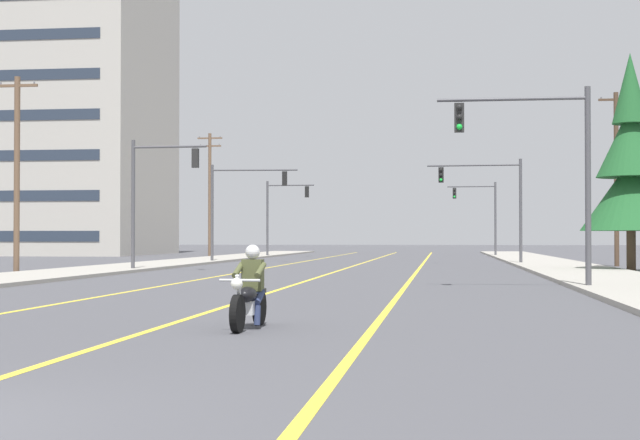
{
  "coord_description": "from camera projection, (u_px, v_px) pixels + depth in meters",
  "views": [
    {
      "loc": [
        4.93,
        -7.44,
        1.59
      ],
      "look_at": [
        0.63,
        26.06,
        2.2
      ],
      "focal_mm": 53.97,
      "sensor_mm": 36.0,
      "label": 1
    }
  ],
  "objects": [
    {
      "name": "apartment_building_far_left_block",
      "position": [
        38.0,
        89.0,
        90.16
      ],
      "size": [
        22.54,
        18.13,
        31.02
      ],
      "color": "#B2ADA3",
      "rests_on": "ground"
    },
    {
      "name": "utility_pole_right_far",
      "position": [
        616.0,
        176.0,
        52.94
      ],
      "size": [
        1.89,
        0.26,
        9.61
      ],
      "color": "#4C3828",
      "rests_on": "ground"
    },
    {
      "name": "traffic_signal_far_right",
      "position": [
        482.0,
        208.0,
        79.94
      ],
      "size": [
        4.05,
        0.38,
        6.2
      ],
      "color": "#47474C",
      "rests_on": "ground"
    },
    {
      "name": "conifer_tree_right_verge_far",
      "position": [
        631.0,
        171.0,
        44.94
      ],
      "size": [
        4.66,
        4.66,
        10.27
      ],
      "color": "#4C3828",
      "rests_on": "ground"
    },
    {
      "name": "traffic_signal_far_left",
      "position": [
        281.0,
        208.0,
        78.3
      ],
      "size": [
        3.96,
        0.39,
        6.2
      ],
      "color": "#47474C",
      "rests_on": "ground"
    },
    {
      "name": "lane_stripe_center",
      "position": [
        352.0,
        266.0,
        52.6
      ],
      "size": [
        0.16,
        100.0,
        0.01
      ],
      "primitive_type": "cube",
      "color": "yellow",
      "rests_on": "ground"
    },
    {
      "name": "lane_stripe_left",
      "position": [
        277.0,
        266.0,
        53.14
      ],
      "size": [
        0.16,
        100.0,
        0.01
      ],
      "primitive_type": "cube",
      "color": "yellow",
      "rests_on": "ground"
    },
    {
      "name": "motorcycle_with_rider",
      "position": [
        250.0,
        295.0,
        16.74
      ],
      "size": [
        0.7,
        2.19,
        1.46
      ],
      "color": "black",
      "rests_on": "ground"
    },
    {
      "name": "traffic_signal_mid_right",
      "position": [
        493.0,
        194.0,
        56.39
      ],
      "size": [
        5.52,
        0.39,
        6.2
      ],
      "color": "#47474C",
      "rests_on": "ground"
    },
    {
      "name": "lane_stripe_right",
      "position": [
        421.0,
        267.0,
        52.13
      ],
      "size": [
        0.16,
        100.0,
        0.01
      ],
      "primitive_type": "cube",
      "color": "yellow",
      "rests_on": "ground"
    },
    {
      "name": "traffic_signal_near_right",
      "position": [
        544.0,
        156.0,
        29.4
      ],
      "size": [
        4.66,
        0.37,
        6.2
      ],
      "color": "#47474C",
      "rests_on": "ground"
    },
    {
      "name": "sidewalk_kerb_left",
      "position": [
        129.0,
        267.0,
        49.05
      ],
      "size": [
        4.4,
        110.0,
        0.14
      ],
      "primitive_type": "cube",
      "color": "#9E998E",
      "rests_on": "ground"
    },
    {
      "name": "utility_pole_left_near",
      "position": [
        17.0,
        171.0,
        42.79
      ],
      "size": [
        1.88,
        0.26,
        8.77
      ],
      "color": "brown",
      "rests_on": "ground"
    },
    {
      "name": "traffic_signal_mid_left",
      "position": [
        237.0,
        197.0,
        60.62
      ],
      "size": [
        5.51,
        0.59,
        6.2
      ],
      "color": "#47474C",
      "rests_on": "ground"
    },
    {
      "name": "sidewalk_kerb_right",
      "position": [
        571.0,
        269.0,
        46.24
      ],
      "size": [
        4.4,
        110.0,
        0.14
      ],
      "primitive_type": "cube",
      "color": "#9E998E",
      "rests_on": "ground"
    },
    {
      "name": "utility_pole_left_far",
      "position": [
        210.0,
        191.0,
        79.26
      ],
      "size": [
        2.07,
        0.26,
        10.2
      ],
      "color": "brown",
      "rests_on": "ground"
    },
    {
      "name": "traffic_signal_near_left",
      "position": [
        154.0,
        186.0,
        45.2
      ],
      "size": [
        3.67,
        0.37,
        6.2
      ],
      "color": "#47474C",
      "rests_on": "ground"
    }
  ]
}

